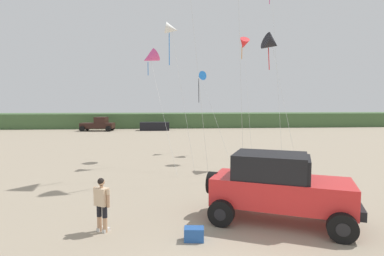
% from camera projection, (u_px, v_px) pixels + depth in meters
% --- Properties ---
extents(dune_ridge, '(90.00, 7.33, 2.28)m').
position_uv_depth(dune_ridge, '(152.00, 120.00, 51.56)').
color(dune_ridge, '#426038').
rests_on(dune_ridge, ground_plane).
extents(jeep, '(5.00, 3.95, 2.26)m').
position_uv_depth(jeep, '(278.00, 186.00, 10.16)').
color(jeep, red).
rests_on(jeep, ground_plane).
extents(person_watching, '(0.55, 0.44, 1.67)m').
position_uv_depth(person_watching, '(102.00, 202.00, 9.35)').
color(person_watching, tan).
rests_on(person_watching, ground_plane).
extents(cooler_box, '(0.60, 0.42, 0.38)m').
position_uv_depth(cooler_box, '(194.00, 234.00, 8.79)').
color(cooler_box, '#23519E').
rests_on(cooler_box, ground_plane).
extents(distant_pickup, '(4.78, 2.83, 1.98)m').
position_uv_depth(distant_pickup, '(98.00, 124.00, 44.04)').
color(distant_pickup, black).
rests_on(distant_pickup, ground_plane).
extents(distant_sedan, '(4.24, 1.80, 1.20)m').
position_uv_depth(distant_sedan, '(155.00, 126.00, 44.95)').
color(distant_sedan, black).
rests_on(distant_sedan, ground_plane).
extents(kite_green_box, '(1.13, 5.05, 9.28)m').
position_uv_depth(kite_green_box, '(244.00, 44.00, 24.59)').
color(kite_green_box, red).
rests_on(kite_green_box, ground_plane).
extents(kite_pink_ribbon, '(1.34, 4.64, 8.33)m').
position_uv_depth(kite_pink_ribbon, '(271.00, 43.00, 19.19)').
color(kite_pink_ribbon, black).
rests_on(kite_pink_ribbon, ground_plane).
extents(kite_white_parafoil, '(1.99, 5.21, 6.54)m').
position_uv_depth(kite_white_parafoil, '(201.00, 76.00, 24.89)').
color(kite_white_parafoil, blue).
rests_on(kite_white_parafoil, ground_plane).
extents(kite_blue_swept, '(2.42, 6.55, 7.81)m').
position_uv_depth(kite_blue_swept, '(150.00, 58.00, 21.57)').
color(kite_blue_swept, '#E04C93').
rests_on(kite_blue_swept, ground_plane).
extents(kite_purple_stunt, '(1.70, 3.89, 9.21)m').
position_uv_depth(kite_purple_stunt, '(171.00, 29.00, 19.92)').
color(kite_purple_stunt, white).
rests_on(kite_purple_stunt, ground_plane).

